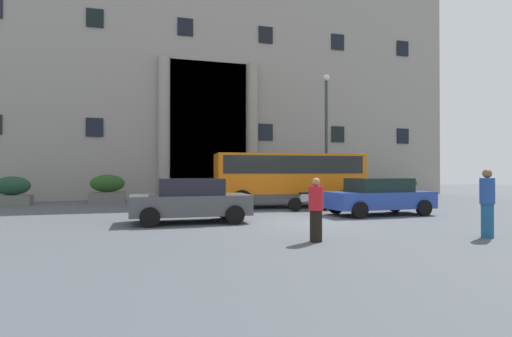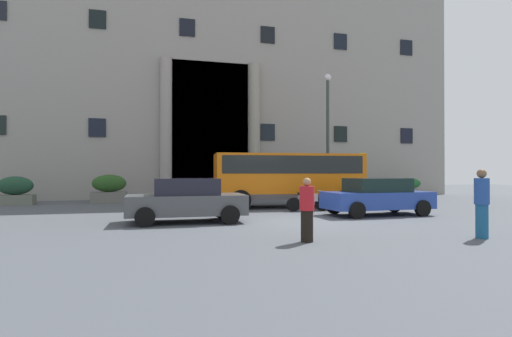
{
  "view_description": "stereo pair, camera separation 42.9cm",
  "coord_description": "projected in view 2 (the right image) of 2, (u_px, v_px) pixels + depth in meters",
  "views": [
    {
      "loc": [
        -5.51,
        -12.87,
        1.7
      ],
      "look_at": [
        0.21,
        6.79,
        1.87
      ],
      "focal_mm": 28.4,
      "sensor_mm": 36.0,
      "label": 1
    },
    {
      "loc": [
        -5.1,
        -12.98,
        1.7
      ],
      "look_at": [
        0.21,
        6.79,
        1.87
      ],
      "focal_mm": 28.4,
      "sensor_mm": 36.0,
      "label": 2
    }
  ],
  "objects": [
    {
      "name": "pedestrian_woman_dark_dress",
      "position": [
        482.0,
        203.0,
        10.34
      ],
      "size": [
        0.36,
        0.36,
        1.77
      ],
      "rotation": [
        0.0,
        0.0,
        3.72
      ],
      "color": "#1B537F",
      "rests_on": "ground_plane"
    },
    {
      "name": "office_building_facade",
      "position": [
        217.0,
        64.0,
        30.81
      ],
      "size": [
        33.48,
        9.62,
        19.83
      ],
      "color": "gray",
      "rests_on": "ground_plane"
    },
    {
      "name": "lamppost_plaza_centre",
      "position": [
        328.0,
        127.0,
        23.77
      ],
      "size": [
        0.4,
        0.4,
        7.46
      ],
      "color": "#323E38",
      "rests_on": "ground_plane"
    },
    {
      "name": "motorcycle_far_end",
      "position": [
        307.0,
        201.0,
        17.48
      ],
      "size": [
        1.92,
        0.55,
        0.89
      ],
      "rotation": [
        0.0,
        0.0,
        -0.02
      ],
      "color": "black",
      "rests_on": "ground_plane"
    },
    {
      "name": "ground_plane",
      "position": [
        302.0,
        223.0,
        13.84
      ],
      "size": [
        80.0,
        64.0,
        0.12
      ],
      "primitive_type": "cube",
      "color": "#4A4F55"
    },
    {
      "name": "bus_stop_sign",
      "position": [
        363.0,
        172.0,
        22.21
      ],
      "size": [
        0.44,
        0.08,
        2.73
      ],
      "color": "#999D12",
      "rests_on": "ground_plane"
    },
    {
      "name": "hedge_planter_far_west",
      "position": [
        407.0,
        188.0,
        27.13
      ],
      "size": [
        2.12,
        0.8,
        1.3
      ],
      "color": "slate",
      "rests_on": "ground_plane"
    },
    {
      "name": "orange_minibus",
      "position": [
        288.0,
        175.0,
        19.54
      ],
      "size": [
        7.19,
        3.3,
        2.55
      ],
      "rotation": [
        0.0,
        0.0,
        -0.1
      ],
      "color": "orange",
      "rests_on": "ground_plane"
    },
    {
      "name": "hedge_planter_entrance_right",
      "position": [
        15.0,
        191.0,
        20.74
      ],
      "size": [
        1.8,
        0.88,
        1.47
      ],
      "color": "slate",
      "rests_on": "ground_plane"
    },
    {
      "name": "hedge_planter_far_east",
      "position": [
        109.0,
        189.0,
        22.15
      ],
      "size": [
        1.87,
        0.88,
        1.54
      ],
      "color": "#65655E",
      "rests_on": "ground_plane"
    },
    {
      "name": "parked_sedan_second",
      "position": [
        377.0,
        196.0,
        15.87
      ],
      "size": [
        4.2,
        2.06,
        1.45
      ],
      "rotation": [
        0.0,
        0.0,
        0.03
      ],
      "color": "#26419B",
      "rests_on": "ground_plane"
    },
    {
      "name": "hedge_planter_entrance_left",
      "position": [
        324.0,
        188.0,
        25.68
      ],
      "size": [
        1.5,
        0.84,
        1.46
      ],
      "color": "gray",
      "rests_on": "ground_plane"
    },
    {
      "name": "white_taxi_kerbside",
      "position": [
        186.0,
        200.0,
        13.64
      ],
      "size": [
        3.93,
        2.12,
        1.48
      ],
      "rotation": [
        0.0,
        0.0,
        -0.02
      ],
      "color": "#484A4D",
      "rests_on": "ground_plane"
    },
    {
      "name": "pedestrian_woman_with_bag",
      "position": [
        307.0,
        210.0,
        9.8
      ],
      "size": [
        0.36,
        0.36,
        1.56
      ],
      "rotation": [
        0.0,
        0.0,
        5.05
      ],
      "color": "black",
      "rests_on": "ground_plane"
    }
  ]
}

